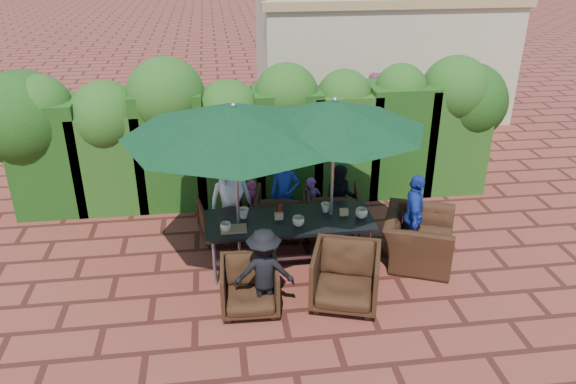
{
  "coord_description": "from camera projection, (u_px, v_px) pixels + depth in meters",
  "views": [
    {
      "loc": [
        -0.72,
        -6.88,
        4.46
      ],
      "look_at": [
        0.27,
        0.4,
        0.96
      ],
      "focal_mm": 35.0,
      "sensor_mm": 36.0,
      "label": 1
    }
  ],
  "objects": [
    {
      "name": "chair_far_left",
      "position": [
        222.0,
        217.0,
        8.72
      ],
      "size": [
        0.79,
        0.75,
        0.71
      ],
      "primitive_type": "imported",
      "rotation": [
        0.0,
        0.0,
        3.32
      ],
      "color": "black",
      "rests_on": "ground"
    },
    {
      "name": "number_block_left",
      "position": [
        279.0,
        216.0,
        7.81
      ],
      "size": [
        0.12,
        0.06,
        0.1
      ],
      "primitive_type": "cube",
      "color": "tan",
      "rests_on": "dining_table"
    },
    {
      "name": "umbrella_left",
      "position": [
        234.0,
        121.0,
        7.11
      ],
      "size": [
        2.92,
        2.92,
        2.46
      ],
      "color": "gray",
      "rests_on": "ground"
    },
    {
      "name": "dining_table",
      "position": [
        289.0,
        224.0,
        7.86
      ],
      "size": [
        2.34,
        0.9,
        0.75
      ],
      "color": "black",
      "rests_on": "ground"
    },
    {
      "name": "umbrella_right",
      "position": [
        335.0,
        115.0,
        7.34
      ],
      "size": [
        2.48,
        2.48,
        2.46
      ],
      "color": "gray",
      "rests_on": "ground"
    },
    {
      "name": "cup_c",
      "position": [
        298.0,
        221.0,
        7.64
      ],
      "size": [
        0.17,
        0.17,
        0.13
      ],
      "primitive_type": "imported",
      "color": "beige",
      "rests_on": "dining_table"
    },
    {
      "name": "cup_b",
      "position": [
        243.0,
        213.0,
        7.84
      ],
      "size": [
        0.15,
        0.15,
        0.14
      ],
      "primitive_type": "imported",
      "color": "beige",
      "rests_on": "dining_table"
    },
    {
      "name": "adult_near_left",
      "position": [
        264.0,
        272.0,
        6.94
      ],
      "size": [
        0.77,
        0.4,
        1.17
      ],
      "primitive_type": "imported",
      "rotation": [
        0.0,
        0.0,
        3.07
      ],
      "color": "black",
      "rests_on": "ground"
    },
    {
      "name": "hedge_wall",
      "position": [
        247.0,
        126.0,
        9.63
      ],
      "size": [
        9.1,
        1.6,
        2.57
      ],
      "color": "black",
      "rests_on": "ground"
    },
    {
      "name": "ground",
      "position": [
        273.0,
        265.0,
        8.16
      ],
      "size": [
        80.0,
        80.0,
        0.0
      ],
      "primitive_type": "plane",
      "color": "maroon",
      "rests_on": "ground"
    },
    {
      "name": "adult_far_mid",
      "position": [
        285.0,
        194.0,
        8.82
      ],
      "size": [
        0.49,
        0.41,
        1.27
      ],
      "primitive_type": "imported",
      "rotation": [
        0.0,
        0.0,
        -0.09
      ],
      "color": "#1E37A3",
      "rests_on": "ground"
    },
    {
      "name": "pedestrian_c",
      "position": [
        406.0,
        111.0,
        12.06
      ],
      "size": [
        1.19,
        0.8,
        1.7
      ],
      "primitive_type": "imported",
      "rotation": [
        0.0,
        0.0,
        2.84
      ],
      "color": "#95959D",
      "rests_on": "ground"
    },
    {
      "name": "child_left",
      "position": [
        252.0,
        206.0,
        8.9
      ],
      "size": [
        0.39,
        0.36,
        0.87
      ],
      "primitive_type": "imported",
      "rotation": [
        0.0,
        0.0,
        -0.4
      ],
      "color": "#BF4383",
      "rests_on": "ground"
    },
    {
      "name": "sauce_bottle",
      "position": [
        281.0,
        210.0,
        7.9
      ],
      "size": [
        0.04,
        0.04,
        0.17
      ],
      "primitive_type": "cylinder",
      "color": "#4C230C",
      "rests_on": "dining_table"
    },
    {
      "name": "adult_far_right",
      "position": [
        341.0,
        200.0,
        8.81
      ],
      "size": [
        0.59,
        0.42,
        1.13
      ],
      "primitive_type": "imported",
      "rotation": [
        0.0,
        0.0,
        -0.16
      ],
      "color": "black",
      "rests_on": "ground"
    },
    {
      "name": "ketchup_bottle",
      "position": [
        280.0,
        211.0,
        7.87
      ],
      "size": [
        0.04,
        0.04,
        0.17
      ],
      "primitive_type": "cylinder",
      "color": "#B20C0A",
      "rests_on": "dining_table"
    },
    {
      "name": "cup_d",
      "position": [
        326.0,
        207.0,
        8.01
      ],
      "size": [
        0.14,
        0.14,
        0.13
      ],
      "primitive_type": "imported",
      "color": "beige",
      "rests_on": "dining_table"
    },
    {
      "name": "adult_far_left",
      "position": [
        231.0,
        198.0,
        8.59
      ],
      "size": [
        0.74,
        0.53,
        1.36
      ],
      "primitive_type": "imported",
      "rotation": [
        0.0,
        0.0,
        0.21
      ],
      "color": "white",
      "rests_on": "ground"
    },
    {
      "name": "chair_near_left",
      "position": [
        250.0,
        284.0,
        7.07
      ],
      "size": [
        0.74,
        0.7,
        0.74
      ],
      "primitive_type": "imported",
      "rotation": [
        0.0,
        0.0,
        -0.03
      ],
      "color": "black",
      "rests_on": "ground"
    },
    {
      "name": "cup_a",
      "position": [
        226.0,
        227.0,
        7.51
      ],
      "size": [
        0.15,
        0.15,
        0.12
      ],
      "primitive_type": "imported",
      "color": "beige",
      "rests_on": "dining_table"
    },
    {
      "name": "adult_end_right",
      "position": [
        414.0,
        216.0,
        8.14
      ],
      "size": [
        0.58,
        0.83,
        1.28
      ],
      "primitive_type": "imported",
      "rotation": [
        0.0,
        0.0,
        1.28
      ],
      "color": "#1E37A3",
      "rests_on": "ground"
    },
    {
      "name": "pedestrian_b",
      "position": [
        372.0,
        111.0,
        12.12
      ],
      "size": [
        0.86,
        0.59,
        1.67
      ],
      "primitive_type": "imported",
      "rotation": [
        0.0,
        0.0,
        3.02
      ],
      "color": "#BF4383",
      "rests_on": "ground"
    },
    {
      "name": "serving_tray",
      "position": [
        234.0,
        229.0,
        7.56
      ],
      "size": [
        0.35,
        0.25,
        0.02
      ],
      "primitive_type": "cube",
      "color": "#A0714D",
      "rests_on": "dining_table"
    },
    {
      "name": "building",
      "position": [
        380.0,
        51.0,
        14.15
      ],
      "size": [
        6.2,
        3.08,
        3.2
      ],
      "color": "#C2B390",
      "rests_on": "ground"
    },
    {
      "name": "chair_far_right",
      "position": [
        333.0,
        209.0,
        8.83
      ],
      "size": [
        0.94,
        0.9,
        0.84
      ],
      "primitive_type": "imported",
      "rotation": [
        0.0,
        0.0,
        2.97
      ],
      "color": "black",
      "rests_on": "ground"
    },
    {
      "name": "cup_e",
      "position": [
        361.0,
        213.0,
        7.85
      ],
      "size": [
        0.17,
        0.17,
        0.14
      ],
      "primitive_type": "imported",
      "color": "beige",
      "rests_on": "dining_table"
    },
    {
      "name": "chair_end_right",
      "position": [
        419.0,
        231.0,
        8.07
      ],
      "size": [
        1.09,
        1.3,
        0.96
      ],
      "primitive_type": "imported",
      "rotation": [
        0.0,
        0.0,
        1.17
      ],
      "color": "black",
      "rests_on": "ground"
    },
    {
      "name": "pedestrian_a",
      "position": [
        338.0,
        117.0,
        11.69
      ],
      "size": [
        1.56,
        1.51,
        1.71
      ],
      "primitive_type": "imported",
      "rotation": [
        0.0,
        0.0,
        2.39
      ],
      "color": "#217B22",
      "rests_on": "ground"
    },
    {
      "name": "number_block_right",
      "position": [
        344.0,
        212.0,
        7.92
      ],
      "size": [
        0.12,
        0.06,
        0.1
      ],
      "primitive_type": "cube",
      "color": "tan",
      "rests_on": "dining_table"
    },
    {
      "name": "chair_far_mid",
      "position": [
        281.0,
        210.0,
        8.83
      ],
      "size": [
        0.9,
        0.86,
        0.81
      ],
      "primitive_type": "imported",
      "rotation": [
        0.0,
        0.0,
        2.97
      ],
      "color": "black",
      "rests_on": "ground"
    },
    {
      "name": "child_right",
      "position": [
        311.0,
        205.0,
        8.91
      ],
      "size": [
        0.34,
        0.28,
        0.9
      ],
      "primitive_type": "imported",
      "rotation": [
        0.0,
        0.0,
        -0.06
      ],
      "color": "#8A479B",
      "rests_on": "ground"
    },
    {
      "name": "chair_near_right",
      "position": [
        346.0,
        274.0,
        7.16
      ],
      "size": [
        1.04,
        1.0,
        0.86
      ],
      "primitive_type": "imported",
      "rotation": [
        0.0,
        0.0,
        -0.31
      ],
      "color": "black",
      "rests_on": "ground"
    }
  ]
}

